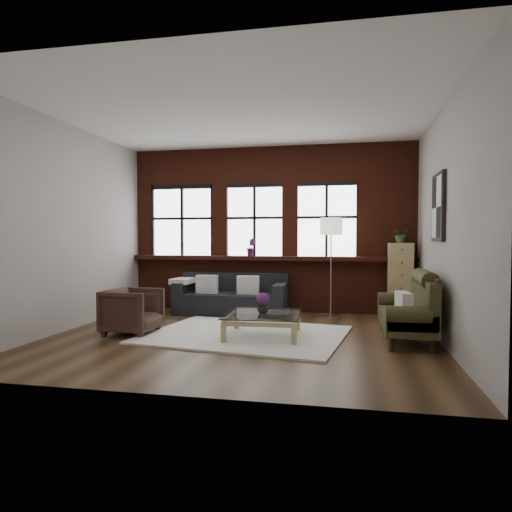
% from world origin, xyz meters
% --- Properties ---
extents(floor, '(5.50, 5.50, 0.00)m').
position_xyz_m(floor, '(0.00, 0.00, 0.00)').
color(floor, '#382514').
rests_on(floor, ground).
extents(ceiling, '(5.50, 5.50, 0.00)m').
position_xyz_m(ceiling, '(0.00, 0.00, 3.20)').
color(ceiling, white).
rests_on(ceiling, ground).
extents(wall_back, '(5.50, 0.00, 5.50)m').
position_xyz_m(wall_back, '(0.00, 2.50, 1.60)').
color(wall_back, '#A9A29D').
rests_on(wall_back, ground).
extents(wall_front, '(5.50, 0.00, 5.50)m').
position_xyz_m(wall_front, '(0.00, -2.50, 1.60)').
color(wall_front, '#A9A29D').
rests_on(wall_front, ground).
extents(wall_left, '(0.00, 5.00, 5.00)m').
position_xyz_m(wall_left, '(-2.75, 0.00, 1.60)').
color(wall_left, '#A9A29D').
rests_on(wall_left, ground).
extents(wall_right, '(0.00, 5.00, 5.00)m').
position_xyz_m(wall_right, '(2.75, 0.00, 1.60)').
color(wall_right, '#A9A29D').
rests_on(wall_right, ground).
extents(brick_backwall, '(5.50, 0.12, 3.20)m').
position_xyz_m(brick_backwall, '(0.00, 2.44, 1.60)').
color(brick_backwall, '#572014').
rests_on(brick_backwall, floor).
extents(sill_ledge, '(5.50, 0.30, 0.08)m').
position_xyz_m(sill_ledge, '(0.00, 2.35, 1.04)').
color(sill_ledge, '#572014').
rests_on(sill_ledge, brick_backwall).
extents(window_left, '(1.38, 0.10, 1.50)m').
position_xyz_m(window_left, '(-1.80, 2.45, 1.75)').
color(window_left, black).
rests_on(window_left, brick_backwall).
extents(window_mid, '(1.38, 0.10, 1.50)m').
position_xyz_m(window_mid, '(-0.30, 2.45, 1.75)').
color(window_mid, black).
rests_on(window_mid, brick_backwall).
extents(window_right, '(1.38, 0.10, 1.50)m').
position_xyz_m(window_right, '(1.10, 2.45, 1.75)').
color(window_right, black).
rests_on(window_right, brick_backwall).
extents(wall_poster, '(0.05, 0.74, 0.94)m').
position_xyz_m(wall_poster, '(2.72, 0.30, 1.85)').
color(wall_poster, black).
rests_on(wall_poster, wall_right).
extents(shag_rug, '(3.08, 2.58, 0.03)m').
position_xyz_m(shag_rug, '(0.05, 0.12, 0.01)').
color(shag_rug, silver).
rests_on(shag_rug, floor).
extents(dark_sofa, '(2.07, 0.84, 0.75)m').
position_xyz_m(dark_sofa, '(-0.64, 1.90, 0.37)').
color(dark_sofa, black).
rests_on(dark_sofa, floor).
extents(pillow_a, '(0.40, 0.14, 0.34)m').
position_xyz_m(pillow_a, '(-1.08, 1.80, 0.56)').
color(pillow_a, silver).
rests_on(pillow_a, dark_sofa).
extents(pillow_b, '(0.41, 0.16, 0.34)m').
position_xyz_m(pillow_b, '(-0.29, 1.80, 0.56)').
color(pillow_b, silver).
rests_on(pillow_b, dark_sofa).
extents(vintage_settee, '(0.74, 1.67, 0.89)m').
position_xyz_m(vintage_settee, '(2.30, 0.29, 0.44)').
color(vintage_settee, '#312F16').
rests_on(vintage_settee, floor).
extents(pillow_settee, '(0.20, 0.40, 0.34)m').
position_xyz_m(pillow_settee, '(2.22, -0.22, 0.56)').
color(pillow_settee, silver).
rests_on(pillow_settee, vintage_settee).
extents(armchair, '(0.77, 0.75, 0.68)m').
position_xyz_m(armchair, '(-1.64, -0.10, 0.34)').
color(armchair, '#37241B').
rests_on(armchair, floor).
extents(coffee_table, '(1.13, 1.13, 0.36)m').
position_xyz_m(coffee_table, '(0.32, 0.03, 0.17)').
color(coffee_table, tan).
rests_on(coffee_table, shag_rug).
extents(vase, '(0.20, 0.20, 0.17)m').
position_xyz_m(vase, '(0.32, 0.03, 0.43)').
color(vase, '#B2B2B2').
rests_on(vase, coffee_table).
extents(flowers, '(0.18, 0.18, 0.18)m').
position_xyz_m(flowers, '(0.32, 0.03, 0.55)').
color(flowers, '#5A2162').
rests_on(flowers, vase).
extents(drawer_chest, '(0.41, 0.41, 1.34)m').
position_xyz_m(drawer_chest, '(2.42, 2.08, 0.67)').
color(drawer_chest, tan).
rests_on(drawer_chest, floor).
extents(potted_plant_top, '(0.36, 0.34, 0.32)m').
position_xyz_m(potted_plant_top, '(2.42, 2.08, 1.50)').
color(potted_plant_top, '#2D5923').
rests_on(potted_plant_top, drawer_chest).
extents(floor_lamp, '(0.40, 0.40, 1.94)m').
position_xyz_m(floor_lamp, '(1.21, 1.91, 0.97)').
color(floor_lamp, '#A5A5A8').
rests_on(floor_lamp, floor).
extents(sill_plant, '(0.21, 0.18, 0.35)m').
position_xyz_m(sill_plant, '(-0.34, 2.32, 1.25)').
color(sill_plant, '#5A2162').
rests_on(sill_plant, sill_ledge).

